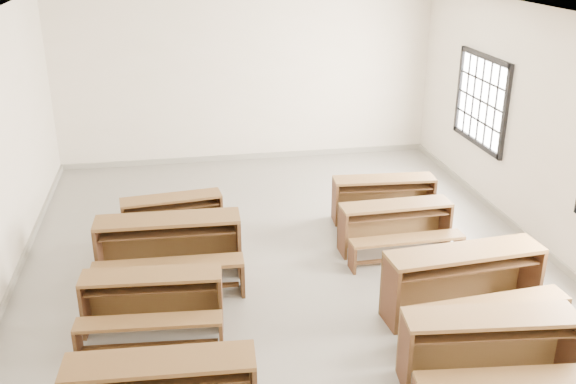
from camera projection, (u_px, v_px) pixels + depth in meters
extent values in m
plane|color=gray|center=(288.00, 261.00, 8.58)|extent=(8.50, 8.50, 0.00)
cube|color=silver|center=(288.00, 17.00, 7.38)|extent=(7.00, 8.50, 0.05)
cube|color=beige|center=(247.00, 77.00, 11.83)|extent=(7.00, 0.05, 3.20)
cube|color=beige|center=(405.00, 349.00, 4.13)|extent=(7.00, 0.05, 3.20)
cube|color=beige|center=(544.00, 133.00, 8.55)|extent=(0.05, 8.50, 3.20)
cube|color=gray|center=(249.00, 156.00, 12.42)|extent=(7.00, 0.04, 0.10)
cube|color=gray|center=(14.00, 281.00, 7.98)|extent=(0.04, 8.50, 0.10)
cube|color=gray|center=(528.00, 237.00, 9.14)|extent=(0.04, 8.50, 0.10)
cube|color=white|center=(482.00, 100.00, 10.19)|extent=(0.02, 1.50, 1.30)
cube|color=black|center=(486.00, 57.00, 9.93)|extent=(0.06, 1.62, 0.08)
cube|color=black|center=(476.00, 142.00, 10.45)|extent=(0.06, 1.62, 0.08)
cube|color=black|center=(505.00, 113.00, 9.47)|extent=(0.06, 0.08, 1.46)
cube|color=black|center=(460.00, 89.00, 10.91)|extent=(0.06, 0.08, 1.46)
cube|color=brown|center=(159.00, 362.00, 5.43)|extent=(1.65, 0.51, 0.04)
cube|color=brown|center=(164.00, 383.00, 5.73)|extent=(1.63, 0.14, 0.69)
cube|color=#482818|center=(160.00, 377.00, 5.46)|extent=(1.52, 0.40, 0.02)
cube|color=brown|center=(151.00, 275.00, 6.90)|extent=(1.53, 0.50, 0.04)
cube|color=brown|center=(155.00, 294.00, 7.18)|extent=(1.51, 0.16, 0.64)
cube|color=#482818|center=(85.00, 306.00, 6.96)|extent=(0.07, 0.38, 0.64)
cube|color=#482818|center=(221.00, 299.00, 7.09)|extent=(0.07, 0.38, 0.64)
cube|color=#482818|center=(152.00, 287.00, 6.93)|extent=(1.41, 0.40, 0.02)
cube|color=brown|center=(149.00, 322.00, 6.58)|extent=(1.52, 0.39, 0.04)
cube|color=#482818|center=(78.00, 342.00, 6.59)|extent=(0.06, 0.27, 0.36)
cube|color=#482818|center=(221.00, 334.00, 6.72)|extent=(0.06, 0.27, 0.36)
cube|color=#482818|center=(151.00, 345.00, 6.69)|extent=(1.39, 0.16, 0.04)
cube|color=brown|center=(167.00, 219.00, 7.94)|extent=(1.81, 0.52, 0.04)
cube|color=brown|center=(170.00, 241.00, 8.28)|extent=(1.79, 0.11, 0.76)
cube|color=#482818|center=(99.00, 253.00, 7.98)|extent=(0.06, 0.45, 0.76)
cube|color=#482818|center=(239.00, 244.00, 8.21)|extent=(0.06, 0.45, 0.76)
cube|color=#482818|center=(168.00, 232.00, 7.98)|extent=(1.67, 0.40, 0.02)
cube|color=brown|center=(168.00, 264.00, 7.57)|extent=(1.80, 0.38, 0.04)
cube|color=#482818|center=(94.00, 287.00, 7.54)|extent=(0.06, 0.31, 0.42)
cube|color=#482818|center=(242.00, 277.00, 7.77)|extent=(0.06, 0.31, 0.42)
cube|color=#482818|center=(170.00, 289.00, 7.69)|extent=(1.66, 0.12, 0.04)
cube|color=brown|center=(171.00, 198.00, 9.02)|extent=(1.44, 0.51, 0.04)
cube|color=brown|center=(171.00, 214.00, 9.28)|extent=(1.40, 0.19, 0.60)
cube|color=#482818|center=(123.00, 224.00, 8.95)|extent=(0.07, 0.35, 0.60)
cube|color=#482818|center=(220.00, 213.00, 9.32)|extent=(0.07, 0.35, 0.60)
cube|color=#482818|center=(172.00, 206.00, 9.05)|extent=(1.32, 0.41, 0.02)
cube|color=brown|center=(176.00, 227.00, 8.74)|extent=(1.43, 0.40, 0.04)
cube|color=#482818|center=(126.00, 246.00, 8.62)|extent=(0.06, 0.25, 0.33)
cube|color=#482818|center=(226.00, 233.00, 8.99)|extent=(0.06, 0.25, 0.33)
cube|color=#482818|center=(178.00, 245.00, 8.83)|extent=(1.30, 0.19, 0.04)
cube|color=brown|center=(492.00, 317.00, 6.04)|extent=(1.70, 0.59, 0.04)
cube|color=brown|center=(480.00, 339.00, 6.35)|extent=(1.66, 0.22, 0.71)
cube|color=#482818|center=(405.00, 354.00, 6.12)|extent=(0.09, 0.42, 0.71)
cube|color=#482818|center=(568.00, 346.00, 6.23)|extent=(0.09, 0.42, 0.71)
cube|color=#482818|center=(491.00, 331.00, 6.07)|extent=(1.56, 0.47, 0.02)
cube|color=brown|center=(509.00, 379.00, 5.68)|extent=(1.68, 0.47, 0.04)
cube|color=brown|center=(466.00, 252.00, 7.12)|extent=(1.84, 0.59, 0.05)
cube|color=brown|center=(453.00, 275.00, 7.45)|extent=(1.80, 0.18, 0.77)
cube|color=#482818|center=(390.00, 294.00, 7.06)|extent=(0.08, 0.45, 0.77)
cube|color=#482818|center=(530.00, 274.00, 7.48)|extent=(0.08, 0.45, 0.77)
cube|color=#482818|center=(465.00, 266.00, 7.16)|extent=(1.69, 0.47, 0.02)
cube|color=brown|center=(489.00, 304.00, 6.75)|extent=(1.82, 0.45, 0.05)
cube|color=#482818|center=(410.00, 336.00, 6.63)|extent=(0.07, 0.32, 0.43)
cube|color=#482818|center=(557.00, 312.00, 7.05)|extent=(0.07, 0.32, 0.43)
cube|color=#482818|center=(485.00, 331.00, 6.88)|extent=(1.67, 0.18, 0.05)
cube|color=brown|center=(396.00, 205.00, 8.66)|extent=(1.53, 0.42, 0.04)
cube|color=brown|center=(390.00, 223.00, 8.95)|extent=(1.52, 0.07, 0.65)
cube|color=#482818|center=(343.00, 233.00, 8.65)|extent=(0.05, 0.38, 0.65)
cube|color=#482818|center=(445.00, 223.00, 8.93)|extent=(0.05, 0.38, 0.65)
cube|color=#482818|center=(396.00, 214.00, 8.70)|extent=(1.41, 0.32, 0.02)
cube|color=brown|center=(407.00, 239.00, 8.35)|extent=(1.53, 0.30, 0.04)
cube|color=#482818|center=(352.00, 258.00, 8.28)|extent=(0.04, 0.27, 0.36)
cube|color=#482818|center=(459.00, 247.00, 8.56)|extent=(0.04, 0.27, 0.36)
cube|color=#482818|center=(406.00, 258.00, 8.46)|extent=(1.41, 0.08, 0.04)
cube|color=brown|center=(384.00, 179.00, 9.57)|extent=(1.54, 0.49, 0.04)
cube|color=brown|center=(380.00, 196.00, 9.86)|extent=(1.52, 0.15, 0.65)
cube|color=#482818|center=(335.00, 202.00, 9.63)|extent=(0.07, 0.38, 0.65)
cube|color=#482818|center=(431.00, 198.00, 9.78)|extent=(0.07, 0.38, 0.65)
cube|color=#482818|center=(384.00, 188.00, 9.61)|extent=(1.42, 0.39, 0.02)
cube|color=brown|center=(391.00, 209.00, 9.25)|extent=(1.53, 0.38, 0.04)
cube|color=#482818|center=(340.00, 224.00, 9.26)|extent=(0.06, 0.27, 0.36)
cube|color=#482818|center=(440.00, 219.00, 9.40)|extent=(0.06, 0.27, 0.36)
cube|color=#482818|center=(390.00, 227.00, 9.36)|extent=(1.40, 0.15, 0.04)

